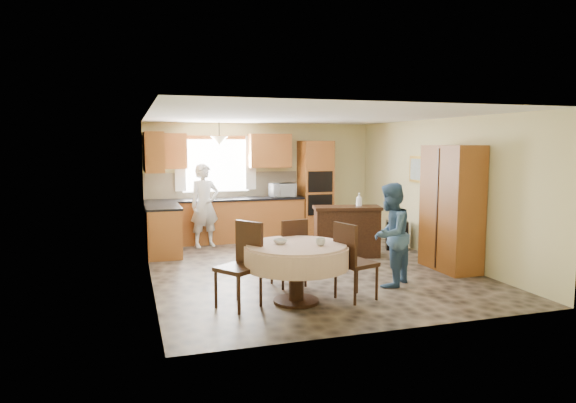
# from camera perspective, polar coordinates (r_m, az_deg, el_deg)

# --- Properties ---
(floor) EXTENTS (5.00, 6.00, 0.01)m
(floor) POSITION_cam_1_polar(r_m,az_deg,el_deg) (8.62, 2.06, -7.39)
(floor) COLOR #6D5C4C
(floor) RESTS_ON ground
(ceiling) EXTENTS (5.00, 6.00, 0.01)m
(ceiling) POSITION_cam_1_polar(r_m,az_deg,el_deg) (8.38, 2.13, 9.45)
(ceiling) COLOR white
(ceiling) RESTS_ON wall_back
(wall_back) EXTENTS (5.00, 0.02, 2.50)m
(wall_back) POSITION_cam_1_polar(r_m,az_deg,el_deg) (11.27, -2.99, 2.31)
(wall_back) COLOR #D1C786
(wall_back) RESTS_ON floor
(wall_front) EXTENTS (5.00, 0.02, 2.50)m
(wall_front) POSITION_cam_1_polar(r_m,az_deg,el_deg) (5.68, 12.22, -1.87)
(wall_front) COLOR #D1C786
(wall_front) RESTS_ON floor
(wall_left) EXTENTS (0.02, 6.00, 2.50)m
(wall_left) POSITION_cam_1_polar(r_m,az_deg,el_deg) (7.93, -15.19, 0.37)
(wall_left) COLOR #D1C786
(wall_left) RESTS_ON floor
(wall_right) EXTENTS (0.02, 6.00, 2.50)m
(wall_right) POSITION_cam_1_polar(r_m,az_deg,el_deg) (9.53, 16.42, 1.31)
(wall_right) COLOR #D1C786
(wall_right) RESTS_ON floor
(window) EXTENTS (1.40, 0.03, 1.10)m
(window) POSITION_cam_1_polar(r_m,az_deg,el_deg) (11.02, -8.03, 3.99)
(window) COLOR white
(window) RESTS_ON wall_back
(curtain_left) EXTENTS (0.22, 0.02, 1.15)m
(curtain_left) POSITION_cam_1_polar(r_m,az_deg,el_deg) (10.88, -11.90, 4.14)
(curtain_left) COLOR white
(curtain_left) RESTS_ON wall_back
(curtain_right) EXTENTS (0.22, 0.02, 1.15)m
(curtain_right) POSITION_cam_1_polar(r_m,az_deg,el_deg) (11.12, -4.16, 4.31)
(curtain_right) COLOR white
(curtain_right) RESTS_ON wall_back
(base_cab_back) EXTENTS (3.30, 0.60, 0.88)m
(base_cab_back) POSITION_cam_1_polar(r_m,az_deg,el_deg) (10.88, -6.91, -2.17)
(base_cab_back) COLOR #BD6932
(base_cab_back) RESTS_ON floor
(counter_back) EXTENTS (3.30, 0.64, 0.04)m
(counter_back) POSITION_cam_1_polar(r_m,az_deg,el_deg) (10.83, -6.94, 0.24)
(counter_back) COLOR black
(counter_back) RESTS_ON base_cab_back
(base_cab_left) EXTENTS (0.60, 1.20, 0.88)m
(base_cab_left) POSITION_cam_1_polar(r_m,az_deg,el_deg) (9.84, -13.71, -3.22)
(base_cab_left) COLOR #BD6932
(base_cab_left) RESTS_ON floor
(counter_left) EXTENTS (0.64, 1.20, 0.04)m
(counter_left) POSITION_cam_1_polar(r_m,az_deg,el_deg) (9.77, -13.79, -0.56)
(counter_left) COLOR black
(counter_left) RESTS_ON base_cab_left
(backsplash) EXTENTS (3.30, 0.02, 0.55)m
(backsplash) POSITION_cam_1_polar(r_m,az_deg,el_deg) (11.08, -7.24, 1.83)
(backsplash) COLOR beige
(backsplash) RESTS_ON wall_back
(wall_cab_left) EXTENTS (0.85, 0.33, 0.72)m
(wall_cab_left) POSITION_cam_1_polar(r_m,az_deg,el_deg) (10.75, -13.48, 5.47)
(wall_cab_left) COLOR #C77331
(wall_cab_left) RESTS_ON wall_back
(wall_cab_right) EXTENTS (0.90, 0.33, 0.72)m
(wall_cab_right) POSITION_cam_1_polar(r_m,az_deg,el_deg) (11.12, -2.04, 5.66)
(wall_cab_right) COLOR #C77331
(wall_cab_right) RESTS_ON wall_back
(wall_cab_side) EXTENTS (0.33, 1.20, 0.72)m
(wall_cab_side) POSITION_cam_1_polar(r_m,az_deg,el_deg) (9.70, -14.74, 5.35)
(wall_cab_side) COLOR #C77331
(wall_cab_side) RESTS_ON wall_left
(oven_tower) EXTENTS (0.66, 0.62, 2.12)m
(oven_tower) POSITION_cam_1_polar(r_m,az_deg,el_deg) (11.33, 3.05, 1.37)
(oven_tower) COLOR #BD6932
(oven_tower) RESTS_ON floor
(oven_upper) EXTENTS (0.56, 0.01, 0.45)m
(oven_upper) POSITION_cam_1_polar(r_m,az_deg,el_deg) (11.02, 3.63, 2.21)
(oven_upper) COLOR black
(oven_upper) RESTS_ON oven_tower
(oven_lower) EXTENTS (0.56, 0.01, 0.45)m
(oven_lower) POSITION_cam_1_polar(r_m,az_deg,el_deg) (11.07, 3.61, -0.37)
(oven_lower) COLOR black
(oven_lower) RESTS_ON oven_tower
(pendant) EXTENTS (0.36, 0.36, 0.18)m
(pendant) POSITION_cam_1_polar(r_m,az_deg,el_deg) (10.54, -7.64, 6.71)
(pendant) COLOR beige
(pendant) RESTS_ON ceiling
(sideboard) EXTENTS (1.30, 0.76, 0.87)m
(sideboard) POSITION_cam_1_polar(r_m,az_deg,el_deg) (9.47, 6.56, -3.49)
(sideboard) COLOR #361E0E
(sideboard) RESTS_ON floor
(space_heater) EXTENTS (0.49, 0.43, 0.57)m
(space_heater) POSITION_cam_1_polar(r_m,az_deg,el_deg) (10.25, 11.99, -3.68)
(space_heater) COLOR black
(space_heater) RESTS_ON floor
(cupboard) EXTENTS (0.53, 1.07, 2.04)m
(cupboard) POSITION_cam_1_polar(r_m,az_deg,el_deg) (8.75, 17.70, -0.70)
(cupboard) COLOR #BD6932
(cupboard) RESTS_ON floor
(dining_table) EXTENTS (1.35, 1.35, 0.77)m
(dining_table) POSITION_cam_1_polar(r_m,az_deg,el_deg) (6.66, 0.93, -6.21)
(dining_table) COLOR #361E0E
(dining_table) RESTS_ON floor
(chair_left) EXTENTS (0.65, 0.65, 1.07)m
(chair_left) POSITION_cam_1_polar(r_m,az_deg,el_deg) (6.56, -5.04, -6.48)
(chair_left) COLOR #361E0E
(chair_left) RESTS_ON floor
(chair_back) EXTENTS (0.50, 0.50, 0.99)m
(chair_back) POSITION_cam_1_polar(r_m,az_deg,el_deg) (7.40, 0.34, -5.34)
(chair_back) COLOR #361E0E
(chair_back) RESTS_ON floor
(chair_right) EXTENTS (0.56, 0.56, 1.04)m
(chair_right) POSITION_cam_1_polar(r_m,az_deg,el_deg) (6.81, 7.07, -6.20)
(chair_right) COLOR #361E0E
(chair_right) RESTS_ON floor
(framed_picture) EXTENTS (0.06, 0.61, 0.50)m
(framed_picture) POSITION_cam_1_polar(r_m,az_deg,el_deg) (10.02, 14.34, 3.47)
(framed_picture) COLOR gold
(framed_picture) RESTS_ON wall_right
(microwave) EXTENTS (0.55, 0.40, 0.29)m
(microwave) POSITION_cam_1_polar(r_m,az_deg,el_deg) (11.05, -0.62, 1.28)
(microwave) COLOR silver
(microwave) RESTS_ON counter_back
(person_sink) EXTENTS (0.70, 0.55, 1.67)m
(person_sink) POSITION_cam_1_polar(r_m,az_deg,el_deg) (10.36, -9.25, -0.44)
(person_sink) COLOR silver
(person_sink) RESTS_ON floor
(person_dining) EXTENTS (0.93, 0.90, 1.50)m
(person_dining) POSITION_cam_1_polar(r_m,az_deg,el_deg) (7.56, 11.28, -3.64)
(person_dining) COLOR #3C5C83
(person_dining) RESTS_ON floor
(bowl_sideboard) EXTENTS (0.28, 0.28, 0.05)m
(bowl_sideboard) POSITION_cam_1_polar(r_m,az_deg,el_deg) (9.29, 5.08, -0.78)
(bowl_sideboard) COLOR #B2B2B2
(bowl_sideboard) RESTS_ON sideboard
(bottle_sideboard) EXTENTS (0.15, 0.15, 0.30)m
(bottle_sideboard) POSITION_cam_1_polar(r_m,az_deg,el_deg) (9.48, 7.90, 0.07)
(bottle_sideboard) COLOR silver
(bottle_sideboard) RESTS_ON sideboard
(cup_table) EXTENTS (0.15, 0.15, 0.10)m
(cup_table) POSITION_cam_1_polar(r_m,az_deg,el_deg) (6.55, 3.64, -4.49)
(cup_table) COLOR #B2B2B2
(cup_table) RESTS_ON dining_table
(bowl_table) EXTENTS (0.20, 0.20, 0.06)m
(bowl_table) POSITION_cam_1_polar(r_m,az_deg,el_deg) (6.65, -0.86, -4.48)
(bowl_table) COLOR #B2B2B2
(bowl_table) RESTS_ON dining_table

